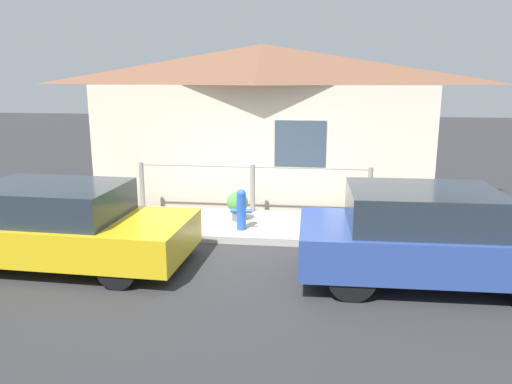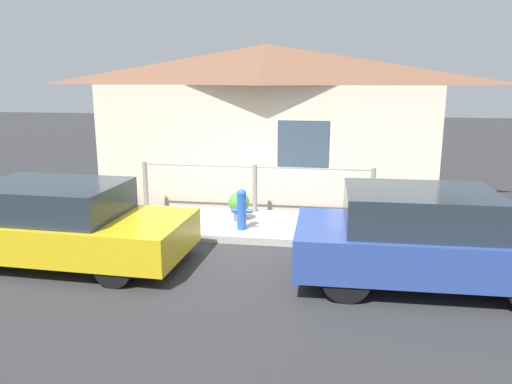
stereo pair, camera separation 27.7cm
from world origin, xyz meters
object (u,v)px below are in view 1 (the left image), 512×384
at_px(potted_plant_near_hydrant, 237,204).
at_px(potted_plant_corner, 372,202).
at_px(car_right, 428,236).
at_px(car_left, 60,225).
at_px(potted_plant_by_fence, 116,192).
at_px(fire_hydrant, 241,208).

relative_size(potted_plant_near_hydrant, potted_plant_corner, 1.04).
bearing_deg(car_right, potted_plant_corner, 98.70).
relative_size(car_left, potted_plant_by_fence, 5.73).
distance_m(potted_plant_near_hydrant, potted_plant_by_fence, 2.71).
height_order(car_left, potted_plant_near_hydrant, car_left).
relative_size(potted_plant_by_fence, potted_plant_corner, 1.28).
relative_size(potted_plant_near_hydrant, potted_plant_by_fence, 0.81).
height_order(car_left, potted_plant_by_fence, car_left).
distance_m(car_right, potted_plant_corner, 2.93).
height_order(car_left, car_right, car_right).
height_order(car_right, potted_plant_by_fence, car_right).
xyz_separation_m(car_right, potted_plant_corner, (-0.50, 2.88, -0.25)).
bearing_deg(car_left, fire_hydrant, 35.31).
bearing_deg(car_right, fire_hydrant, 148.77).
distance_m(fire_hydrant, potted_plant_by_fence, 3.01).
bearing_deg(potted_plant_near_hydrant, fire_hydrant, -73.97).
distance_m(car_left, car_right, 5.60).
height_order(car_left, potted_plant_corner, car_left).
xyz_separation_m(car_left, potted_plant_corner, (5.10, 2.88, -0.20)).
bearing_deg(potted_plant_corner, car_left, -150.58).
distance_m(potted_plant_near_hydrant, potted_plant_corner, 2.71).
xyz_separation_m(car_left, potted_plant_near_hydrant, (2.45, 2.31, -0.16)).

